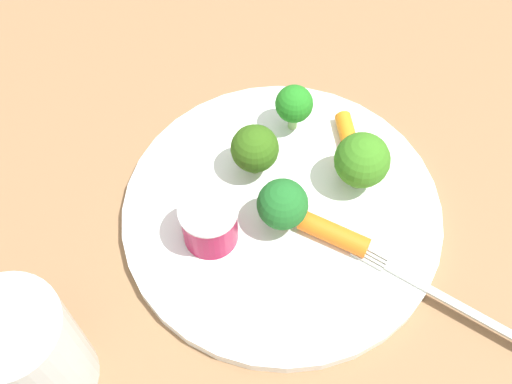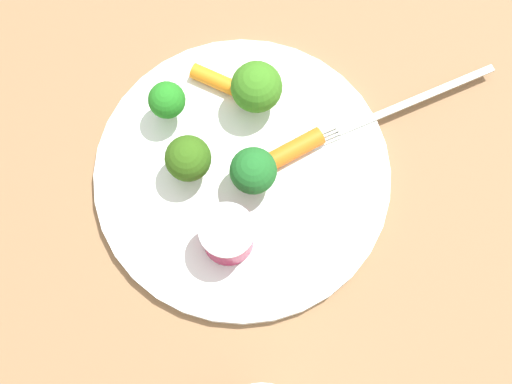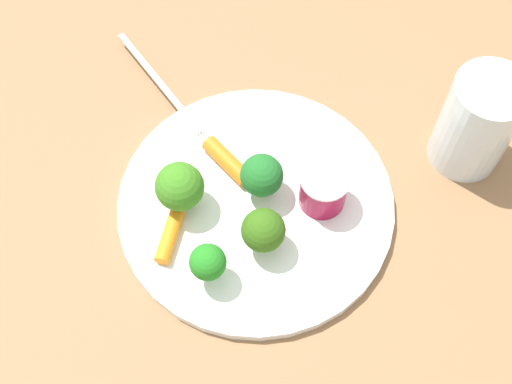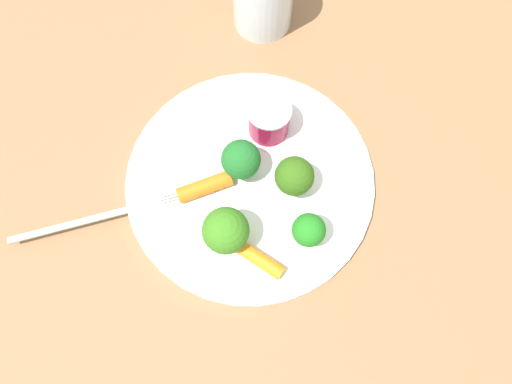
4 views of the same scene
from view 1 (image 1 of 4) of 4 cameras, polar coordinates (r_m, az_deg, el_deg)
The scene contains 11 objects.
ground_plane at distance 0.55m, azimuth 2.26°, elevation -2.15°, with size 2.40×2.40×0.00m, color olive.
plate at distance 0.54m, azimuth 2.28°, elevation -1.84°, with size 0.27×0.27×0.01m, color white.
sauce_cup at distance 0.51m, azimuth -4.08°, elevation -2.78°, with size 0.05×0.05×0.04m.
broccoli_floret_0 at distance 0.53m, azimuth -0.11°, elevation 3.81°, with size 0.04×0.04×0.05m.
broccoli_floret_1 at distance 0.56m, azimuth 3.37°, elevation 7.69°, with size 0.03×0.03×0.05m.
broccoli_floret_2 at distance 0.53m, azimuth 9.54°, elevation 2.32°, with size 0.05×0.05×0.06m.
broccoli_floret_3 at distance 0.51m, azimuth 2.34°, elevation -1.12°, with size 0.04×0.04×0.05m.
carrot_stick_0 at distance 0.52m, azimuth 6.85°, elevation -3.67°, with size 0.02×0.02×0.06m, color orange.
carrot_stick_1 at distance 0.57m, azimuth 8.16°, elevation 4.57°, with size 0.01×0.01×0.05m, color orange.
fork at distance 0.52m, azimuth 17.35°, elevation -9.52°, with size 0.11×0.16×0.00m.
drinking_glass at distance 0.47m, azimuth -19.26°, elevation -13.21°, with size 0.07×0.07×0.11m, color silver.
Camera 1 is at (-0.12, -0.24, 0.48)m, focal length 45.55 mm.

